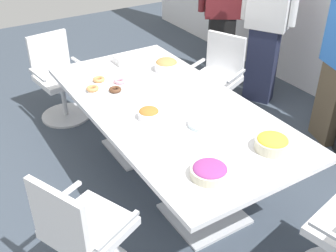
{
  "coord_description": "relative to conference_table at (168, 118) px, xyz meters",
  "views": [
    {
      "loc": [
        2.44,
        -1.51,
        2.35
      ],
      "look_at": [
        0.0,
        0.0,
        0.55
      ],
      "focal_mm": 43.69,
      "sensor_mm": 36.0,
      "label": 1
    }
  ],
  "objects": [
    {
      "name": "person_standing_1",
      "position": [
        -0.72,
        1.72,
        0.34
      ],
      "size": [
        0.57,
        0.41,
        1.83
      ],
      "rotation": [
        0.0,
        0.0,
        -2.63
      ],
      "color": "#232842",
      "rests_on": "ground"
    },
    {
      "name": "office_chair_1",
      "position": [
        -0.65,
        1.02,
        -0.22
      ],
      "size": [
        0.71,
        0.71,
        0.91
      ],
      "rotation": [
        0.0,
        0.0,
        -2.74
      ],
      "color": "silver",
      "rests_on": "ground"
    },
    {
      "name": "napkin_pile",
      "position": [
        -0.95,
        0.08,
        0.16
      ],
      "size": [
        0.17,
        0.17,
        0.07
      ],
      "primitive_type": "cube",
      "color": "white",
      "rests_on": "conference_table"
    },
    {
      "name": "snack_bowl_chips_yellow",
      "position": [
        0.89,
        0.27,
        0.18
      ],
      "size": [
        0.24,
        0.24,
        0.11
      ],
      "color": "beige",
      "rests_on": "conference_table"
    },
    {
      "name": "conference_table",
      "position": [
        0.0,
        0.0,
        0.0
      ],
      "size": [
        2.4,
        1.2,
        0.75
      ],
      "color": "silver",
      "rests_on": "ground"
    },
    {
      "name": "donut_platter",
      "position": [
        -0.55,
        -0.29,
        0.14
      ],
      "size": [
        0.37,
        0.37,
        0.04
      ],
      "color": "white",
      "rests_on": "conference_table"
    },
    {
      "name": "office_chair_3",
      "position": [
        0.65,
        -1.02,
        -0.22
      ],
      "size": [
        0.71,
        0.71,
        0.91
      ],
      "rotation": [
        0.0,
        0.0,
        0.41
      ],
      "color": "silver",
      "rests_on": "ground"
    },
    {
      "name": "person_standing_0",
      "position": [
        -1.42,
        1.67,
        0.28
      ],
      "size": [
        0.43,
        0.55,
        1.73
      ],
      "rotation": [
        0.0,
        0.0,
        -2.15
      ],
      "color": "black",
      "rests_on": "ground"
    },
    {
      "name": "snack_bowl_candy_mix",
      "position": [
        0.9,
        -0.26,
        0.17
      ],
      "size": [
        0.24,
        0.24,
        0.08
      ],
      "color": "beige",
      "rests_on": "conference_table"
    },
    {
      "name": "office_chair_2",
      "position": [
        -1.58,
        -0.41,
        -0.22
      ],
      "size": [
        0.6,
        0.6,
        0.91
      ],
      "rotation": [
        0.0,
        0.0,
        -1.44
      ],
      "color": "silver",
      "rests_on": "ground"
    },
    {
      "name": "snack_bowl_cookies",
      "position": [
        -0.58,
        0.34,
        0.18
      ],
      "size": [
        0.23,
        0.23,
        0.12
      ],
      "color": "white",
      "rests_on": "conference_table"
    },
    {
      "name": "ground_plane",
      "position": [
        0.0,
        0.0,
        -0.63
      ],
      "size": [
        10.0,
        10.0,
        0.01
      ],
      "primitive_type": "cube",
      "color": "#3D4754"
    },
    {
      "name": "snack_bowl_pretzels",
      "position": [
        0.09,
        -0.23,
        0.17
      ],
      "size": [
        0.17,
        0.17,
        0.08
      ],
      "color": "white",
      "rests_on": "conference_table"
    },
    {
      "name": "plate_stack",
      "position": [
        0.4,
        0.06,
        0.14
      ],
      "size": [
        0.23,
        0.23,
        0.03
      ],
      "color": "white",
      "rests_on": "conference_table"
    }
  ]
}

